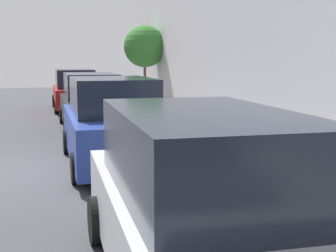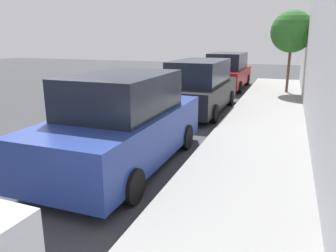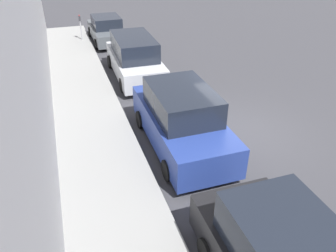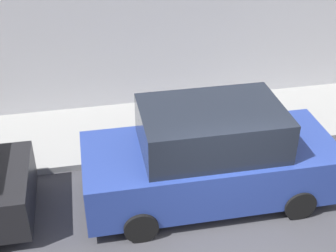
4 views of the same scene
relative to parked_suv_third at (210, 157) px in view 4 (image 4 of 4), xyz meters
name	(u,v)px [view 4 (image 4 of 4)]	position (x,y,z in m)	size (l,w,h in m)	color
sidewalk	(183,125)	(2.57, -0.07, -0.86)	(2.50, 32.00, 0.15)	gray
parked_suv_third	(210,157)	(0.00, 0.00, 0.00)	(2.08, 4.81, 1.98)	navy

